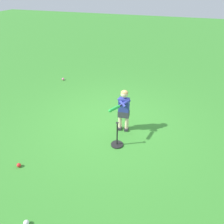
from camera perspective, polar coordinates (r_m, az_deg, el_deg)
ground_plane at (r=5.80m, az=-0.23°, el=-2.74°), size 40.00×40.00×0.00m
child_batter at (r=5.18m, az=3.00°, el=1.18°), size 0.75×0.34×1.08m
play_ball_midfield at (r=4.91m, az=-23.21°, el=-12.67°), size 0.09×0.09×0.09m
play_ball_far_left at (r=8.47m, az=-12.68°, el=8.41°), size 0.09×0.09×0.09m
play_ball_by_bucket at (r=4.00m, az=-21.56°, el=-25.40°), size 0.09×0.09×0.09m
batting_tee at (r=4.99m, az=1.33°, el=-7.72°), size 0.28×0.28×0.62m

